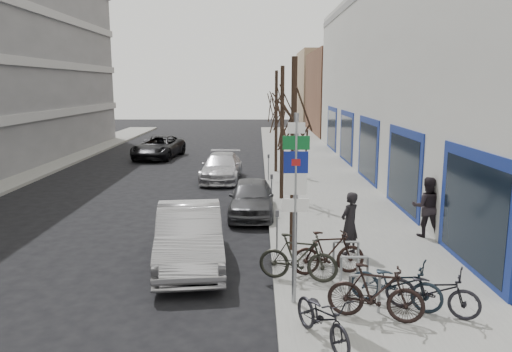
{
  "coord_description": "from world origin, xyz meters",
  "views": [
    {
      "loc": [
        1.62,
        -10.06,
        4.75
      ],
      "look_at": [
        1.57,
        4.97,
        2.0
      ],
      "focal_mm": 35.0,
      "sensor_mm": 36.0,
      "label": 1
    }
  ],
  "objects_px": {
    "parked_car_back": "(222,167)",
    "pedestrian_far": "(427,206)",
    "meter_mid": "(272,187)",
    "pedestrian_near": "(350,223)",
    "tree_far": "(276,97)",
    "bike_far_curb": "(432,287)",
    "bike_far_inner": "(328,252)",
    "bike_rack": "(354,270)",
    "parked_car_front": "(189,236)",
    "meter_front": "(277,228)",
    "bike_mid_inner": "(298,257)",
    "lane_car": "(158,147)",
    "parked_car_mid": "(252,198)",
    "highway_sign_pole": "(295,198)",
    "meter_back": "(269,165)",
    "bike_near_left": "(323,313)",
    "bike_near_right": "(376,292)",
    "bike_mid_curb": "(396,279)",
    "tree_mid": "(282,101)"
  },
  "relations": [
    {
      "from": "bike_near_left",
      "to": "pedestrian_far",
      "type": "xyz_separation_m",
      "value": [
        4.0,
        6.46,
        0.39
      ]
    },
    {
      "from": "bike_near_right",
      "to": "bike_mid_curb",
      "type": "distance_m",
      "value": 0.84
    },
    {
      "from": "highway_sign_pole",
      "to": "bike_far_curb",
      "type": "xyz_separation_m",
      "value": [
        2.77,
        -0.5,
        -1.73
      ]
    },
    {
      "from": "bike_far_inner",
      "to": "parked_car_back",
      "type": "height_order",
      "value": "parked_car_back"
    },
    {
      "from": "bike_near_left",
      "to": "parked_car_mid",
      "type": "distance_m",
      "value": 9.56
    },
    {
      "from": "bike_near_left",
      "to": "bike_rack",
      "type": "bearing_deg",
      "value": 42.92
    },
    {
      "from": "meter_mid",
      "to": "pedestrian_far",
      "type": "height_order",
      "value": "pedestrian_far"
    },
    {
      "from": "parked_car_front",
      "to": "bike_mid_inner",
      "type": "bearing_deg",
      "value": -35.33
    },
    {
      "from": "bike_rack",
      "to": "bike_mid_inner",
      "type": "height_order",
      "value": "bike_mid_inner"
    },
    {
      "from": "parked_car_back",
      "to": "pedestrian_far",
      "type": "height_order",
      "value": "pedestrian_far"
    },
    {
      "from": "bike_far_curb",
      "to": "lane_car",
      "type": "relative_size",
      "value": 0.36
    },
    {
      "from": "tree_far",
      "to": "pedestrian_far",
      "type": "bearing_deg",
      "value": -70.29
    },
    {
      "from": "tree_far",
      "to": "meter_back",
      "type": "height_order",
      "value": "tree_far"
    },
    {
      "from": "meter_mid",
      "to": "parked_car_mid",
      "type": "xyz_separation_m",
      "value": [
        -0.75,
        -0.72,
        -0.24
      ]
    },
    {
      "from": "bike_far_inner",
      "to": "bike_rack",
      "type": "bearing_deg",
      "value": -164.67
    },
    {
      "from": "meter_front",
      "to": "bike_far_inner",
      "type": "bearing_deg",
      "value": -48.89
    },
    {
      "from": "bike_far_curb",
      "to": "pedestrian_far",
      "type": "height_order",
      "value": "pedestrian_far"
    },
    {
      "from": "parked_car_mid",
      "to": "parked_car_back",
      "type": "relative_size",
      "value": 0.86
    },
    {
      "from": "bike_far_curb",
      "to": "lane_car",
      "type": "xyz_separation_m",
      "value": [
        -10.08,
        22.98,
        0.01
      ]
    },
    {
      "from": "meter_mid",
      "to": "parked_car_front",
      "type": "distance_m",
      "value": 6.27
    },
    {
      "from": "bike_far_curb",
      "to": "meter_front",
      "type": "bearing_deg",
      "value": 68.09
    },
    {
      "from": "meter_front",
      "to": "pedestrian_near",
      "type": "relative_size",
      "value": 0.73
    },
    {
      "from": "bike_near_left",
      "to": "parked_car_mid",
      "type": "height_order",
      "value": "parked_car_mid"
    },
    {
      "from": "meter_mid",
      "to": "pedestrian_near",
      "type": "height_order",
      "value": "pedestrian_near"
    },
    {
      "from": "bike_mid_inner",
      "to": "meter_mid",
      "type": "bearing_deg",
      "value": 17.61
    },
    {
      "from": "parked_car_front",
      "to": "parked_car_back",
      "type": "relative_size",
      "value": 1.04
    },
    {
      "from": "meter_back",
      "to": "pedestrian_near",
      "type": "bearing_deg",
      "value": -79.65
    },
    {
      "from": "highway_sign_pole",
      "to": "bike_mid_inner",
      "type": "xyz_separation_m",
      "value": [
        0.18,
        1.22,
        -1.73
      ]
    },
    {
      "from": "bike_near_left",
      "to": "lane_car",
      "type": "distance_m",
      "value": 25.35
    },
    {
      "from": "bike_far_inner",
      "to": "pedestrian_near",
      "type": "height_order",
      "value": "pedestrian_near"
    },
    {
      "from": "highway_sign_pole",
      "to": "bike_near_right",
      "type": "xyz_separation_m",
      "value": [
        1.55,
        -0.79,
        -1.73
      ]
    },
    {
      "from": "bike_near_right",
      "to": "bike_far_curb",
      "type": "distance_m",
      "value": 1.26
    },
    {
      "from": "parked_car_mid",
      "to": "parked_car_back",
      "type": "height_order",
      "value": "parked_car_mid"
    },
    {
      "from": "highway_sign_pole",
      "to": "tree_mid",
      "type": "xyz_separation_m",
      "value": [
        0.2,
        10.01,
        1.65
      ]
    },
    {
      "from": "meter_mid",
      "to": "bike_far_curb",
      "type": "bearing_deg",
      "value": -71.48
    },
    {
      "from": "meter_back",
      "to": "lane_car",
      "type": "distance_m",
      "value": 11.02
    },
    {
      "from": "parked_car_mid",
      "to": "bike_mid_inner",
      "type": "bearing_deg",
      "value": -78.77
    },
    {
      "from": "parked_car_front",
      "to": "pedestrian_near",
      "type": "xyz_separation_m",
      "value": [
        4.34,
        0.44,
        0.23
      ]
    },
    {
      "from": "bike_far_inner",
      "to": "parked_car_front",
      "type": "xyz_separation_m",
      "value": [
        -3.56,
        1.07,
        0.08
      ]
    },
    {
      "from": "pedestrian_far",
      "to": "pedestrian_near",
      "type": "bearing_deg",
      "value": 43.49
    },
    {
      "from": "tree_far",
      "to": "bike_far_curb",
      "type": "bearing_deg",
      "value": -81.41
    },
    {
      "from": "bike_mid_inner",
      "to": "pedestrian_far",
      "type": "bearing_deg",
      "value": -35.57
    },
    {
      "from": "meter_mid",
      "to": "bike_mid_inner",
      "type": "bearing_deg",
      "value": -86.6
    },
    {
      "from": "parked_car_back",
      "to": "lane_car",
      "type": "xyz_separation_m",
      "value": [
        -4.71,
        7.78,
        0.06
      ]
    },
    {
      "from": "tree_far",
      "to": "bike_mid_inner",
      "type": "distance_m",
      "value": 15.66
    },
    {
      "from": "tree_far",
      "to": "bike_far_curb",
      "type": "xyz_separation_m",
      "value": [
        2.57,
        -17.01,
        -3.38
      ]
    },
    {
      "from": "meter_front",
      "to": "meter_back",
      "type": "distance_m",
      "value": 11.0
    },
    {
      "from": "lane_car",
      "to": "tree_far",
      "type": "bearing_deg",
      "value": -30.88
    },
    {
      "from": "tree_far",
      "to": "parked_car_mid",
      "type": "xyz_separation_m",
      "value": [
        -1.2,
        -8.72,
        -3.43
      ]
    },
    {
      "from": "bike_far_inner",
      "to": "tree_mid",
      "type": "bearing_deg",
      "value": -3.09
    }
  ]
}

